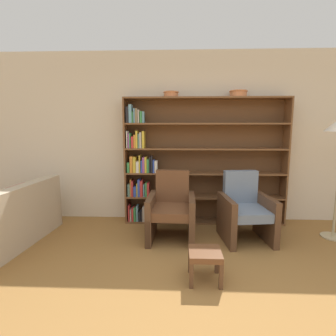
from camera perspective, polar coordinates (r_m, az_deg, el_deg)
ground_plane at (r=2.43m, az=11.48°, el=-30.90°), size 24.00×24.00×0.00m
wall_back at (r=4.38m, az=6.86°, el=6.55°), size 12.00×0.06×2.75m
bookshelf at (r=4.24m, az=4.81°, el=0.92°), size 2.56×0.30×2.00m
bowl_copper at (r=4.21m, az=0.66°, el=15.79°), size 0.24×0.24×0.09m
bowl_olive at (r=4.30m, az=15.05°, el=15.41°), size 0.28×0.28×0.10m
couch at (r=4.08m, az=-32.57°, el=-10.51°), size 0.93×1.78×0.80m
armchair_leather at (r=3.71m, az=0.78°, el=-9.06°), size 0.66×0.70×0.93m
armchair_cushioned at (r=3.82m, az=16.41°, el=-8.90°), size 0.72×0.75×0.93m
footstool at (r=2.81m, az=8.05°, el=-18.56°), size 0.33×0.33×0.32m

